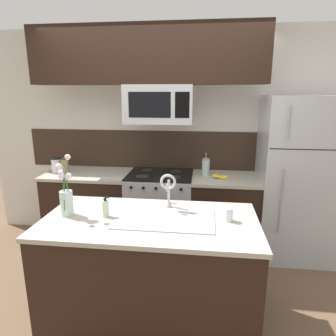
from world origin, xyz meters
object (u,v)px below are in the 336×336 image
flower_vase (66,197)px  french_press (206,167)px  dish_soap_bottle (105,208)px  stove_range (160,210)px  storage_jar_medium (65,165)px  microwave (159,104)px  storage_jar_tall (56,165)px  banana_bunch (220,177)px  refrigerator (298,179)px  sink_faucet (168,186)px  drinking_glass (229,215)px

flower_vase → french_press: bearing=50.4°
french_press → dish_soap_bottle: french_press is taller
stove_range → storage_jar_medium: size_ratio=5.02×
microwave → stove_range: bearing=90.2°
storage_jar_tall → banana_bunch: size_ratio=0.94×
microwave → flower_vase: size_ratio=1.52×
refrigerator → storage_jar_medium: (-2.72, -0.05, 0.09)m
sink_faucet → french_press: bearing=74.2°
drinking_glass → flower_vase: flower_vase is taller
storage_jar_tall → refrigerator: bearing=0.8°
storage_jar_tall → french_press: size_ratio=0.67×
refrigerator → french_press: size_ratio=6.84×
storage_jar_medium → sink_faucet: size_ratio=0.61×
microwave → banana_bunch: size_ratio=3.93×
storage_jar_tall → dish_soap_bottle: storage_jar_tall is taller
stove_range → french_press: (0.53, 0.06, 0.55)m
flower_vase → refrigerator: bearing=31.1°
microwave → dish_soap_bottle: 1.46m
sink_faucet → dish_soap_bottle: bearing=-155.1°
french_press → stove_range: bearing=-173.5°
drinking_glass → banana_bunch: bearing=90.5°
drinking_glass → storage_jar_tall: bearing=148.9°
storage_jar_tall → drinking_glass: 2.31m
refrigerator → french_press: (-1.03, 0.04, 0.10)m
microwave → storage_jar_tall: bearing=179.9°
refrigerator → storage_jar_tall: (-2.84, -0.04, 0.09)m
stove_range → drinking_glass: drinking_glass is taller
microwave → refrigerator: bearing=1.5°
french_press → banana_bunch: bearing=-36.5°
dish_soap_bottle → flower_vase: size_ratio=0.34×
stove_range → flower_vase: flower_vase is taller
stove_range → sink_faucet: bearing=-77.8°
stove_range → storage_jar_tall: 1.39m
drinking_glass → microwave: bearing=120.5°
stove_range → storage_jar_medium: storage_jar_medium is taller
banana_bunch → drinking_glass: (0.01, -1.15, 0.03)m
microwave → french_press: bearing=8.7°
banana_bunch → french_press: bearing=143.5°
flower_vase → storage_jar_tall: bearing=120.1°
drinking_glass → flower_vase: size_ratio=0.20×
stove_range → dish_soap_bottle: 1.37m
flower_vase → stove_range: bearing=66.0°
french_press → dish_soap_bottle: size_ratio=1.62×
drinking_glass → storage_jar_medium: bearing=147.6°
stove_range → banana_bunch: 0.84m
stove_range → storage_jar_tall: size_ratio=5.21×
banana_bunch → microwave: bearing=176.7°
refrigerator → banana_bunch: (-0.87, -0.08, 0.02)m
storage_jar_medium → french_press: size_ratio=0.69×
refrigerator → flower_vase: 2.48m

